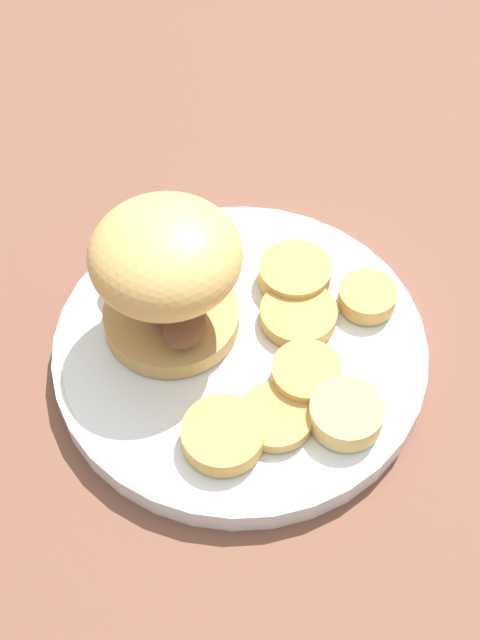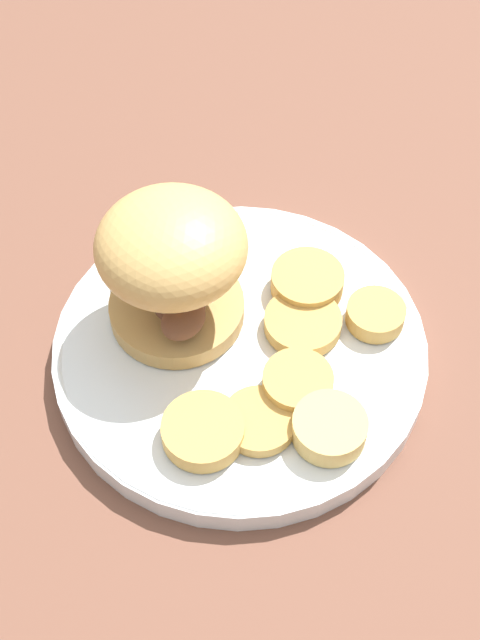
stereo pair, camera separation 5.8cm
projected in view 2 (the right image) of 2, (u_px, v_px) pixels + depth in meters
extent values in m
plane|color=brown|center=(240.00, 358.00, 0.62)|extent=(4.00, 4.00, 0.00)
cylinder|color=white|center=(240.00, 351.00, 0.61)|extent=(0.25, 0.25, 0.02)
torus|color=white|center=(240.00, 344.00, 0.60)|extent=(0.25, 0.25, 0.01)
cylinder|color=tan|center=(177.00, 308.00, 0.61)|extent=(0.09, 0.09, 0.01)
ellipsoid|color=#563323|center=(179.00, 302.00, 0.59)|extent=(0.04, 0.04, 0.02)
ellipsoid|color=brown|center=(183.00, 320.00, 0.57)|extent=(0.03, 0.03, 0.02)
ellipsoid|color=#4C281E|center=(140.00, 251.00, 0.62)|extent=(0.03, 0.03, 0.02)
ellipsoid|color=brown|center=(170.00, 242.00, 0.62)|extent=(0.05, 0.04, 0.02)
ellipsoid|color=tan|center=(171.00, 246.00, 0.56)|extent=(0.10, 0.10, 0.06)
cylinder|color=tan|center=(375.00, 315.00, 0.61)|extent=(0.04, 0.04, 0.01)
cylinder|color=tan|center=(203.00, 431.00, 0.55)|extent=(0.05, 0.05, 0.01)
cylinder|color=tan|center=(302.00, 278.00, 0.62)|extent=(0.05, 0.05, 0.02)
cylinder|color=tan|center=(303.00, 323.00, 0.60)|extent=(0.05, 0.05, 0.01)
cylinder|color=#DBB766|center=(330.00, 428.00, 0.55)|extent=(0.05, 0.05, 0.02)
cylinder|color=tan|center=(294.00, 387.00, 0.57)|extent=(0.05, 0.05, 0.02)
cylinder|color=tan|center=(259.00, 421.00, 0.56)|extent=(0.05, 0.05, 0.01)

